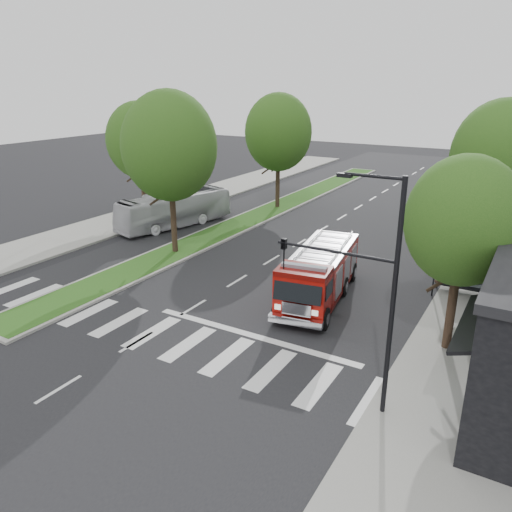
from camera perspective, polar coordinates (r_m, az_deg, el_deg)
The scene contains 14 objects.
ground at distance 24.83m, azimuth -7.16°, elevation -5.86°, with size 140.00×140.00×0.00m, color black.
sidewalk_right at distance 29.60m, azimuth 25.59°, elevation -3.30°, with size 5.00×80.00×0.15m, color gray.
sidewalk_left at distance 41.02m, azimuth -14.91°, elevation 3.94°, with size 5.00×80.00×0.15m, color gray.
median at distance 42.16m, azimuth 1.16°, elevation 5.01°, with size 3.00×50.00×0.15m.
bus_shelter at distance 27.30m, azimuth 23.08°, elevation -0.34°, with size 3.20×1.60×2.61m.
tree_right_near at distance 20.43m, azimuth 22.65°, elevation 3.67°, with size 4.40×4.40×8.05m.
tree_right_mid at distance 32.01m, azimuth 26.23°, elevation 10.18°, with size 5.60×5.60×9.72m.
tree_median_near at distance 31.16m, azimuth -9.87°, elevation 12.25°, with size 5.80×5.80×10.16m.
tree_median_far at distance 42.80m, azimuth 2.57°, elevation 13.93°, with size 5.60×5.60×9.72m.
tree_left_mid at distance 40.97m, azimuth -13.14°, elevation 12.76°, with size 5.20×5.20×9.16m.
streetlight_right_near at distance 15.91m, azimuth 12.50°, elevation -2.66°, with size 4.08×0.22×8.00m.
streetlight_right_far at distance 38.31m, azimuth 24.92°, elevation 8.51°, with size 2.11×0.20×8.00m.
fire_engine at distance 25.28m, azimuth 7.26°, elevation -2.06°, with size 3.60×8.39×2.81m.
city_bus at distance 38.51m, azimuth -9.26°, elevation 5.27°, with size 2.21×9.44×2.63m, color silver.
Camera 1 is at (13.93, -17.66, 10.50)m, focal length 35.00 mm.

